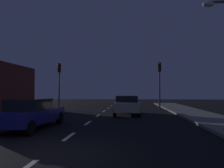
% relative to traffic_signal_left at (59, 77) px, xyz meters
% --- Properties ---
extents(ground_plane, '(80.00, 80.00, 0.00)m').
position_rel_traffic_signal_left_xyz_m(ground_plane, '(4.86, -8.61, -3.33)').
color(ground_plane, black).
extents(sidewalk_curb_right, '(3.00, 40.00, 0.15)m').
position_rel_traffic_signal_left_xyz_m(sidewalk_curb_right, '(12.36, -8.61, -3.25)').
color(sidewalk_curb_right, gray).
rests_on(sidewalk_curb_right, ground_plane).
extents(lane_stripe_second, '(0.16, 1.60, 0.01)m').
position_rel_traffic_signal_left_xyz_m(lane_stripe_second, '(4.86, -13.01, -3.32)').
color(lane_stripe_second, silver).
rests_on(lane_stripe_second, ground_plane).
extents(lane_stripe_third, '(0.16, 1.60, 0.01)m').
position_rel_traffic_signal_left_xyz_m(lane_stripe_third, '(4.86, -9.21, -3.32)').
color(lane_stripe_third, silver).
rests_on(lane_stripe_third, ground_plane).
extents(lane_stripe_fourth, '(0.16, 1.60, 0.01)m').
position_rel_traffic_signal_left_xyz_m(lane_stripe_fourth, '(4.86, -5.41, -3.32)').
color(lane_stripe_fourth, silver).
rests_on(lane_stripe_fourth, ground_plane).
extents(lane_stripe_fifth, '(0.16, 1.60, 0.01)m').
position_rel_traffic_signal_left_xyz_m(lane_stripe_fifth, '(4.86, -1.61, -3.32)').
color(lane_stripe_fifth, silver).
rests_on(lane_stripe_fifth, ground_plane).
extents(lane_stripe_sixth, '(0.16, 1.60, 0.01)m').
position_rel_traffic_signal_left_xyz_m(lane_stripe_sixth, '(4.86, 2.19, -3.32)').
color(lane_stripe_sixth, silver).
rests_on(lane_stripe_sixth, ground_plane).
extents(lane_stripe_seventh, '(0.16, 1.60, 0.01)m').
position_rel_traffic_signal_left_xyz_m(lane_stripe_seventh, '(4.86, 5.99, -3.32)').
color(lane_stripe_seventh, silver).
rests_on(lane_stripe_seventh, ground_plane).
extents(traffic_signal_left, '(0.32, 0.38, 4.73)m').
position_rel_traffic_signal_left_xyz_m(traffic_signal_left, '(0.00, 0.00, 0.00)').
color(traffic_signal_left, '#4C4C51').
rests_on(traffic_signal_left, ground_plane).
extents(traffic_signal_right, '(0.32, 0.38, 4.72)m').
position_rel_traffic_signal_left_xyz_m(traffic_signal_right, '(10.20, -0.00, -0.01)').
color(traffic_signal_right, '#2D2D30').
rests_on(traffic_signal_right, ground_plane).
extents(car_stopped_ahead, '(2.04, 4.36, 1.50)m').
position_rel_traffic_signal_left_xyz_m(car_stopped_ahead, '(7.02, -4.41, -2.56)').
color(car_stopped_ahead, beige).
rests_on(car_stopped_ahead, ground_plane).
extents(car_adjacent_lane, '(2.00, 4.53, 1.45)m').
position_rel_traffic_signal_left_xyz_m(car_adjacent_lane, '(2.46, -11.34, -2.58)').
color(car_adjacent_lane, navy).
rests_on(car_adjacent_lane, ground_plane).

